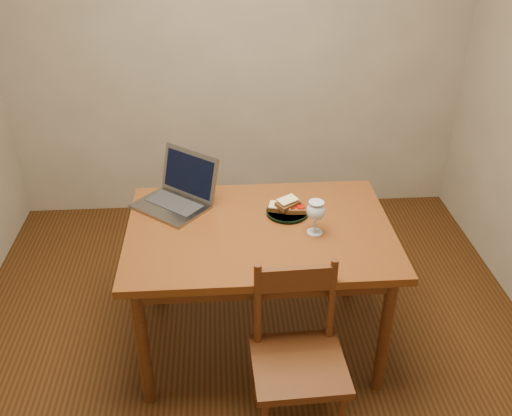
{
  "coord_description": "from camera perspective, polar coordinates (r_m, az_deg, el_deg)",
  "views": [
    {
      "loc": [
        -0.13,
        -2.24,
        2.25
      ],
      "look_at": [
        0.04,
        0.19,
        0.8
      ],
      "focal_mm": 40.0,
      "sensor_mm": 36.0,
      "label": 1
    }
  ],
  "objects": [
    {
      "name": "milk_glass",
      "position": [
        2.72,
        5.97,
        -0.95
      ],
      "size": [
        0.09,
        0.09,
        0.17
      ],
      "primitive_type": null,
      "color": "white",
      "rests_on": "table"
    },
    {
      "name": "plate",
      "position": [
        2.9,
        3.15,
        -0.43
      ],
      "size": [
        0.22,
        0.22,
        0.02
      ],
      "primitive_type": "cylinder",
      "color": "black",
      "rests_on": "table"
    },
    {
      "name": "floor",
      "position": [
        3.19,
        -0.45,
        -14.4
      ],
      "size": [
        3.2,
        3.2,
        0.02
      ],
      "primitive_type": "cube",
      "color": "black",
      "rests_on": "ground"
    },
    {
      "name": "back_wall",
      "position": [
        3.97,
        -2.04,
        16.92
      ],
      "size": [
        3.2,
        0.02,
        2.6
      ],
      "primitive_type": "cube",
      "color": "gray",
      "rests_on": "floor"
    },
    {
      "name": "sandwich_cheese",
      "position": [
        2.89,
        2.44,
        0.11
      ],
      "size": [
        0.13,
        0.1,
        0.04
      ],
      "primitive_type": null,
      "rotation": [
        0.0,
        0.0,
        -0.3
      ],
      "color": "#381E0C",
      "rests_on": "plate"
    },
    {
      "name": "sandwich_tomato",
      "position": [
        2.89,
        4.0,
        -0.06
      ],
      "size": [
        0.11,
        0.07,
        0.03
      ],
      "primitive_type": null,
      "rotation": [
        0.0,
        0.0,
        -0.06
      ],
      "color": "#381E0C",
      "rests_on": "plate"
    },
    {
      "name": "sandwich_top",
      "position": [
        2.88,
        3.17,
        0.51
      ],
      "size": [
        0.14,
        0.13,
        0.04
      ],
      "primitive_type": null,
      "rotation": [
        0.0,
        0.0,
        0.66
      ],
      "color": "#381E0C",
      "rests_on": "plate"
    },
    {
      "name": "chair",
      "position": [
        2.53,
        4.26,
        -14.22
      ],
      "size": [
        0.41,
        0.4,
        0.43
      ],
      "rotation": [
        0.0,
        0.0,
        0.04
      ],
      "color": "#431D0E",
      "rests_on": "floor"
    },
    {
      "name": "table",
      "position": [
        2.84,
        0.37,
        -3.46
      ],
      "size": [
        1.3,
        0.9,
        0.74
      ],
      "color": "#421C0B",
      "rests_on": "floor"
    },
    {
      "name": "laptop",
      "position": [
        3.0,
        -7.68,
        1.7
      ],
      "size": [
        0.48,
        0.48,
        0.26
      ],
      "rotation": [
        0.0,
        0.0,
        -0.7
      ],
      "color": "slate",
      "rests_on": "table"
    }
  ]
}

